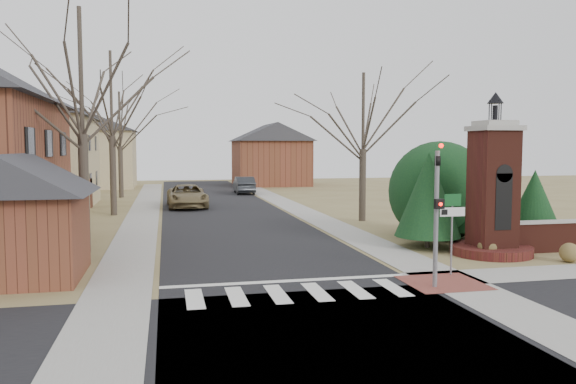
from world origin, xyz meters
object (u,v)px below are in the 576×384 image
object	(u,v)px
traffic_signal_pole	(437,204)
brick_gate_monument	(493,201)
distant_car	(244,185)
sign_post	(452,218)
pickup_truck	(187,196)

from	to	relation	value
traffic_signal_pole	brick_gate_monument	world-z (taller)	brick_gate_monument
distant_car	brick_gate_monument	bearing A→B (deg)	101.20
sign_post	pickup_truck	world-z (taller)	sign_post
pickup_truck	distant_car	xyz separation A→B (m)	(5.66, 11.27, -0.03)
pickup_truck	brick_gate_monument	bearing A→B (deg)	-62.75
brick_gate_monument	pickup_truck	xyz separation A→B (m)	(-11.26, 20.64, -1.35)
sign_post	pickup_truck	size ratio (longest dim) A/B	0.47
sign_post	distant_car	bearing A→B (deg)	93.59
pickup_truck	distant_car	bearing A→B (deg)	61.94
sign_post	traffic_signal_pole	bearing A→B (deg)	-132.43
sign_post	pickup_truck	bearing A→B (deg)	108.38
pickup_truck	sign_post	bearing A→B (deg)	-73.00
brick_gate_monument	sign_post	bearing A→B (deg)	-138.58
brick_gate_monument	pickup_truck	size ratio (longest dim) A/B	1.10
traffic_signal_pole	distant_car	bearing A→B (deg)	91.42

